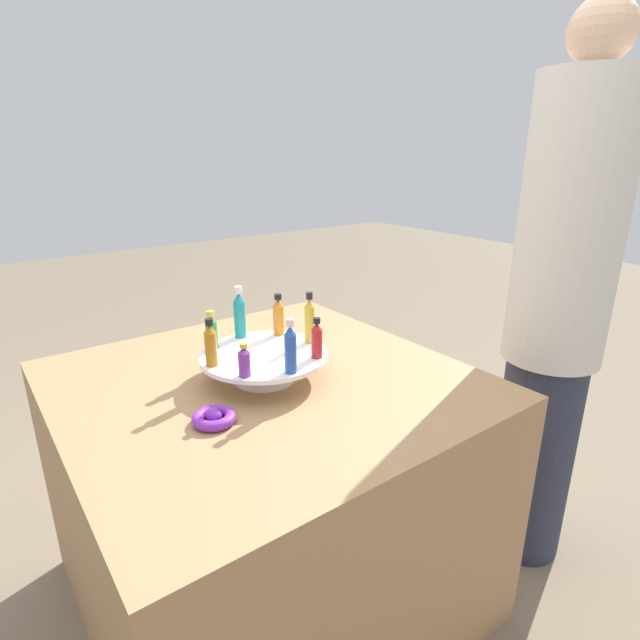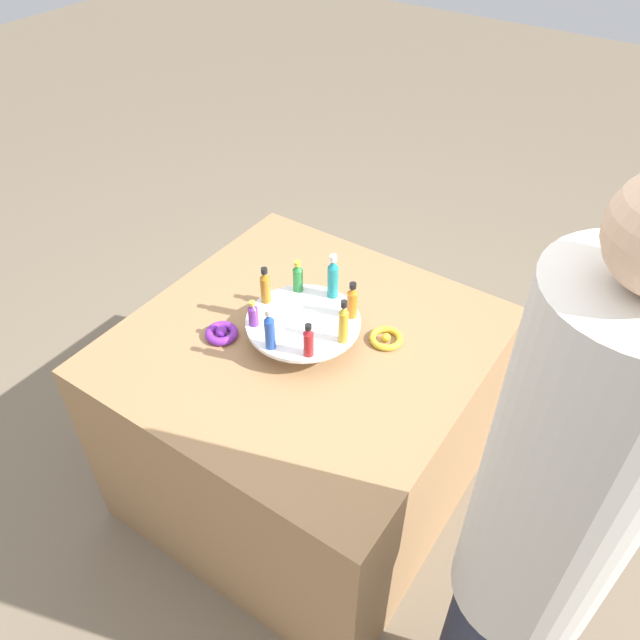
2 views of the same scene
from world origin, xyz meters
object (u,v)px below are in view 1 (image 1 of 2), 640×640
Objects in this scene: ribbon_bow_purple at (214,418)px; ribbon_bow_gold at (301,343)px; bottle_orange at (278,316)px; bottle_teal at (240,314)px; person_figure at (556,313)px; bottle_purple at (244,361)px; display_stand at (264,360)px; bottle_gold at (310,320)px; bottle_amber at (211,344)px; bottle_blue at (290,348)px; bottle_green at (212,332)px; bottle_red at (317,340)px.

ribbon_bow_gold is at bearing 121.99° from ribbon_bow_purple.
bottle_teal is (-0.05, -0.10, 0.01)m from bottle_orange.
bottle_orange is 0.07× the size of person_figure.
bottle_orange is at bearing 131.50° from bottle_purple.
bottle_orange is at bearing 131.50° from display_stand.
bottle_orange is 1.22× the size of ribbon_bow_purple.
bottle_orange is 0.11m from bottle_gold.
ribbon_bow_purple is (0.14, -0.07, -0.12)m from bottle_amber.
ribbon_bow_gold is at bearing 109.26° from bottle_orange.
bottle_amber is at bearing -93.50° from display_stand.
person_figure is (0.26, 0.92, 0.00)m from bottle_purple.
bottle_gold is at bearing 41.50° from bottle_teal.
bottle_orange is 0.99× the size of bottle_amber.
bottle_gold is at bearing 109.00° from bottle_purple.
bottle_purple is at bearing 109.26° from ribbon_bow_purple.
bottle_teal is at bearing -8.25° from person_figure.
bottle_purple is at bearing 7.84° from person_figure.
bottle_amber is 0.19m from ribbon_bow_purple.
person_figure is at bearing 51.40° from ribbon_bow_gold.
person_figure is at bearing 66.68° from display_stand.
display_stand is at bearing 176.50° from bottle_blue.
ribbon_bow_gold is (-0.12, 0.35, -0.12)m from bottle_amber.
bottle_orange reaches higher than display_stand.
bottle_orange is at bearing 86.50° from bottle_green.
bottle_red is (0.11, 0.10, 0.07)m from display_stand.
bottle_teal is 0.27m from bottle_purple.
ribbon_bow_gold is at bearing 125.48° from bottle_purple.
bottle_gold is 0.20m from ribbon_bow_gold.
bottle_teal is 0.95m from person_figure.
ribbon_bow_purple is 0.98× the size of ribbon_bow_gold.
bottle_blue is at bearing 64.00° from bottle_purple.
ribbon_bow_purple is at bearing -25.29° from bottle_amber.
display_stand is 0.89m from person_figure.
bottle_green is 0.33m from ribbon_bow_gold.
bottle_red is (-0.04, 0.10, -0.01)m from bottle_blue.
person_figure is (0.24, 0.72, -0.01)m from bottle_red.
ribbon_bow_purple is (0.02, -0.31, -0.11)m from bottle_red.
ribbon_bow_gold is (-0.28, 0.22, -0.13)m from bottle_blue.
person_figure is at bearing 75.88° from bottle_blue.
display_stand is 3.17× the size of bottle_green.
bottle_amber is (0.10, -0.05, 0.01)m from bottle_green.
display_stand is 3.16× the size of bottle_red.
bottle_amber reaches higher than ribbon_bow_purple.
bottle_blue reaches higher than ribbon_bow_gold.
person_figure reaches higher than bottle_green.
bottle_purple is 0.40m from ribbon_bow_gold.
bottle_teal is at bearing 176.50° from display_stand.
bottle_orange is 1.19× the size of ribbon_bow_gold.
bottle_blue is 0.11m from bottle_red.
bottle_blue is 0.20m from bottle_gold.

